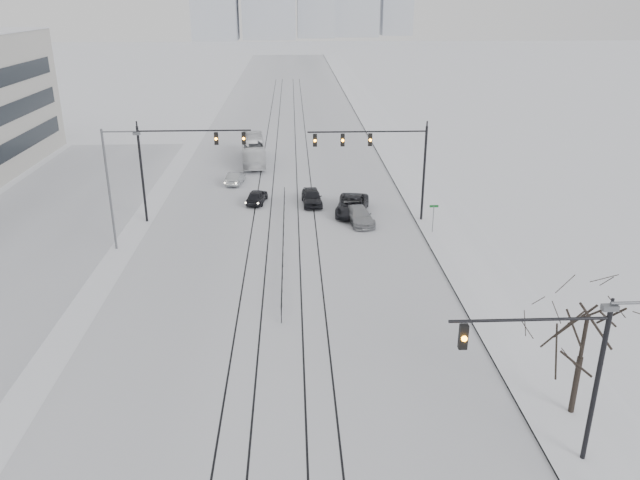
{
  "coord_description": "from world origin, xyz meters",
  "views": [
    {
      "loc": [
        0.8,
        -13.84,
        17.73
      ],
      "look_at": [
        2.46,
        22.93,
        3.2
      ],
      "focal_mm": 35.0,
      "sensor_mm": 36.0,
      "label": 1
    }
  ],
  "objects_px": {
    "sedan_sb_inner": "(257,197)",
    "sedan_nb_far": "(312,197)",
    "bare_tree": "(586,327)",
    "box_truck": "(253,150)",
    "sedan_nb_front": "(352,205)",
    "sedan_nb_right": "(359,216)",
    "traffic_mast_near": "(559,366)",
    "sedan_sb_outer": "(236,178)"
  },
  "relations": [
    {
      "from": "bare_tree",
      "to": "sedan_nb_far",
      "type": "xyz_separation_m",
      "value": [
        -10.73,
        30.76,
        -3.77
      ]
    },
    {
      "from": "sedan_sb_outer",
      "to": "sedan_nb_front",
      "type": "relative_size",
      "value": 0.66
    },
    {
      "from": "sedan_nb_front",
      "to": "sedan_nb_right",
      "type": "distance_m",
      "value": 2.4
    },
    {
      "from": "sedan_sb_inner",
      "to": "sedan_nb_far",
      "type": "bearing_deg",
      "value": -178.26
    },
    {
      "from": "bare_tree",
      "to": "sedan_nb_front",
      "type": "distance_m",
      "value": 29.25
    },
    {
      "from": "box_truck",
      "to": "sedan_sb_outer",
      "type": "bearing_deg",
      "value": 76.61
    },
    {
      "from": "sedan_nb_far",
      "to": "bare_tree",
      "type": "bearing_deg",
      "value": -74.3
    },
    {
      "from": "traffic_mast_near",
      "to": "box_truck",
      "type": "xyz_separation_m",
      "value": [
        -14.39,
        49.16,
        -3.14
      ]
    },
    {
      "from": "bare_tree",
      "to": "sedan_nb_right",
      "type": "relative_size",
      "value": 1.34
    },
    {
      "from": "sedan_sb_inner",
      "to": "sedan_nb_far",
      "type": "xyz_separation_m",
      "value": [
        4.97,
        -0.66,
        0.08
      ]
    },
    {
      "from": "sedan_sb_inner",
      "to": "sedan_sb_outer",
      "type": "relative_size",
      "value": 1.01
    },
    {
      "from": "bare_tree",
      "to": "sedan_sb_inner",
      "type": "height_order",
      "value": "bare_tree"
    },
    {
      "from": "sedan_nb_front",
      "to": "sedan_nb_far",
      "type": "relative_size",
      "value": 1.33
    },
    {
      "from": "sedan_nb_right",
      "to": "bare_tree",
      "type": "bearing_deg",
      "value": -84.27
    },
    {
      "from": "sedan_sb_outer",
      "to": "box_truck",
      "type": "distance_m",
      "value": 8.55
    },
    {
      "from": "traffic_mast_near",
      "to": "box_truck",
      "type": "relative_size",
      "value": 0.69
    },
    {
      "from": "sedan_sb_inner",
      "to": "sedan_nb_right",
      "type": "height_order",
      "value": "sedan_nb_right"
    },
    {
      "from": "sedan_sb_inner",
      "to": "sedan_nb_front",
      "type": "relative_size",
      "value": 0.67
    },
    {
      "from": "traffic_mast_near",
      "to": "sedan_nb_right",
      "type": "distance_m",
      "value": 29.33
    },
    {
      "from": "sedan_nb_front",
      "to": "box_truck",
      "type": "bearing_deg",
      "value": 127.93
    },
    {
      "from": "box_truck",
      "to": "sedan_nb_right",
      "type": "bearing_deg",
      "value": 111.37
    },
    {
      "from": "sedan_nb_right",
      "to": "sedan_sb_inner",
      "type": "bearing_deg",
      "value": 137.42
    },
    {
      "from": "box_truck",
      "to": "sedan_nb_far",
      "type": "bearing_deg",
      "value": 107.19
    },
    {
      "from": "traffic_mast_near",
      "to": "sedan_nb_far",
      "type": "relative_size",
      "value": 1.66
    },
    {
      "from": "sedan_sb_inner",
      "to": "box_truck",
      "type": "bearing_deg",
      "value": -76.44
    },
    {
      "from": "sedan_nb_front",
      "to": "box_truck",
      "type": "distance_m",
      "value": 20.43
    },
    {
      "from": "sedan_sb_inner",
      "to": "sedan_nb_right",
      "type": "distance_m",
      "value": 10.44
    },
    {
      "from": "sedan_nb_front",
      "to": "box_truck",
      "type": "xyz_separation_m",
      "value": [
        -9.49,
        18.08,
        0.65
      ]
    },
    {
      "from": "sedan_nb_right",
      "to": "box_truck",
      "type": "height_order",
      "value": "box_truck"
    },
    {
      "from": "sedan_sb_inner",
      "to": "box_truck",
      "type": "xyz_separation_m",
      "value": [
        -1.1,
        14.74,
        0.78
      ]
    },
    {
      "from": "bare_tree",
      "to": "box_truck",
      "type": "distance_m",
      "value": 49.21
    },
    {
      "from": "sedan_nb_front",
      "to": "box_truck",
      "type": "height_order",
      "value": "box_truck"
    },
    {
      "from": "bare_tree",
      "to": "sedan_nb_right",
      "type": "bearing_deg",
      "value": 105.16
    },
    {
      "from": "sedan_nb_front",
      "to": "box_truck",
      "type": "relative_size",
      "value": 0.55
    },
    {
      "from": "box_truck",
      "to": "traffic_mast_near",
      "type": "bearing_deg",
      "value": 102.0
    },
    {
      "from": "sedan_nb_front",
      "to": "sedan_nb_right",
      "type": "height_order",
      "value": "sedan_nb_front"
    },
    {
      "from": "sedan_nb_right",
      "to": "box_truck",
      "type": "bearing_deg",
      "value": 106.26
    },
    {
      "from": "sedan_sb_outer",
      "to": "box_truck",
      "type": "height_order",
      "value": "box_truck"
    },
    {
      "from": "sedan_sb_inner",
      "to": "sedan_nb_far",
      "type": "height_order",
      "value": "sedan_nb_far"
    },
    {
      "from": "bare_tree",
      "to": "sedan_nb_right",
      "type": "xyz_separation_m",
      "value": [
        -6.96,
        25.71,
        -3.83
      ]
    },
    {
      "from": "traffic_mast_near",
      "to": "box_truck",
      "type": "bearing_deg",
      "value": 106.31
    },
    {
      "from": "sedan_nb_far",
      "to": "sedan_sb_inner",
      "type": "bearing_deg",
      "value": 168.91
    }
  ]
}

